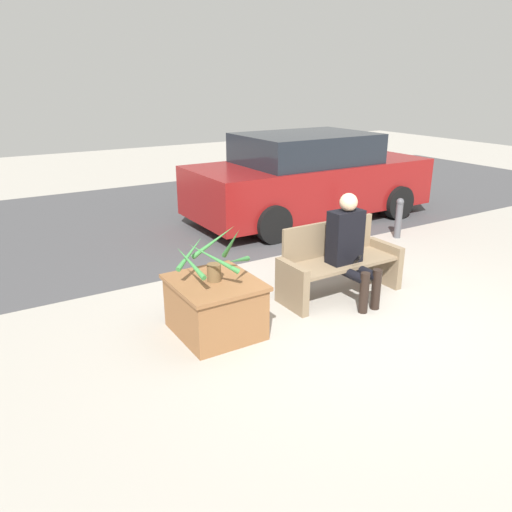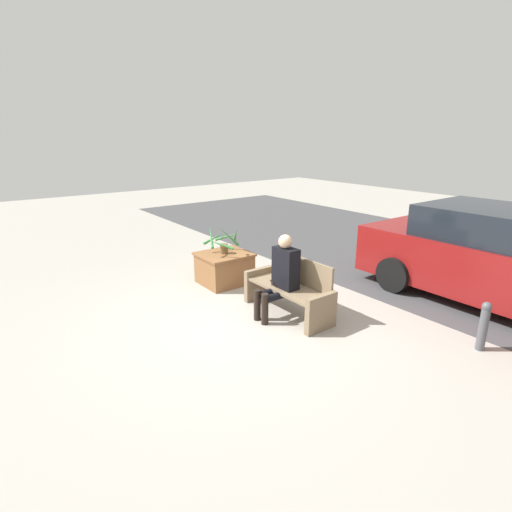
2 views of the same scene
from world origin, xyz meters
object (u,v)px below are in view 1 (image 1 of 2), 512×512
(potted_plant, at_px, (213,258))
(parked_car, at_px, (309,178))
(planter_box, at_px, (215,305))
(bollard_post, at_px, (399,217))
(bench, at_px, (338,263))
(person_seated, at_px, (350,244))

(potted_plant, bearing_deg, parked_car, 41.12)
(planter_box, height_order, potted_plant, potted_plant)
(parked_car, relative_size, bollard_post, 6.75)
(parked_car, height_order, bollard_post, parked_car)
(bollard_post, bearing_deg, planter_box, -161.81)
(potted_plant, distance_m, bollard_post, 4.25)
(bench, relative_size, person_seated, 1.21)
(potted_plant, distance_m, parked_car, 4.62)
(bollard_post, bearing_deg, person_seated, -148.88)
(bench, distance_m, parked_car, 3.44)
(person_seated, relative_size, bollard_post, 1.91)
(bench, xyz_separation_m, person_seated, (-0.00, -0.19, 0.28))
(person_seated, height_order, potted_plant, person_seated)
(potted_plant, relative_size, bollard_post, 1.18)
(person_seated, bearing_deg, planter_box, 177.36)
(person_seated, xyz_separation_m, bollard_post, (2.31, 1.40, -0.33))
(bench, height_order, planter_box, bench)
(potted_plant, height_order, parked_car, parked_car)
(person_seated, bearing_deg, bench, 88.85)
(planter_box, bearing_deg, potted_plant, -140.00)
(potted_plant, bearing_deg, bench, 3.78)
(planter_box, bearing_deg, parked_car, 41.12)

